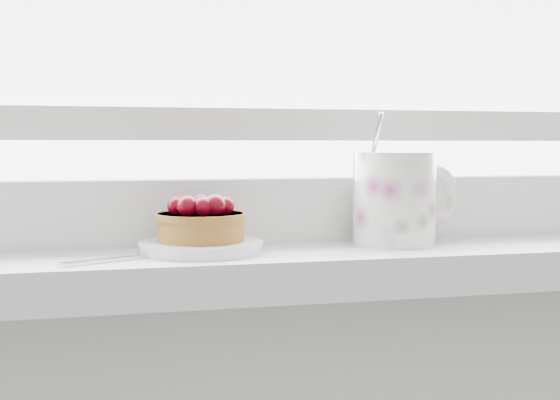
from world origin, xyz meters
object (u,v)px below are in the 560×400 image
object	(u,v)px
raspberry_tart	(201,220)
floral_mug	(397,196)
saucer	(201,247)
fork	(154,255)

from	to	relation	value
raspberry_tart	floral_mug	distance (m)	0.22
floral_mug	saucer	bearing A→B (deg)	-176.36
saucer	floral_mug	xyz separation A→B (m)	(0.22, 0.01, 0.05)
raspberry_tart	fork	distance (m)	0.06
saucer	floral_mug	distance (m)	0.22
raspberry_tart	floral_mug	xyz separation A→B (m)	(0.22, 0.01, 0.02)
fork	raspberry_tart	bearing A→B (deg)	17.02
saucer	raspberry_tart	xyz separation A→B (m)	(0.00, -0.00, 0.03)
raspberry_tart	floral_mug	world-z (taller)	floral_mug
saucer	fork	xyz separation A→B (m)	(-0.05, -0.01, -0.00)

